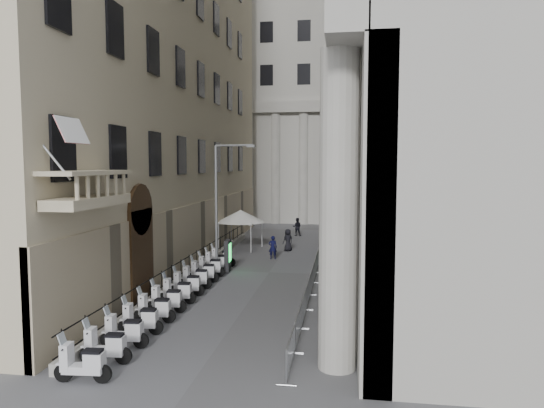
{
  "coord_description": "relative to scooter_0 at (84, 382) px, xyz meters",
  "views": [
    {
      "loc": [
        4.44,
        -9.15,
        6.5
      ],
      "look_at": [
        0.83,
        14.79,
        4.5
      ],
      "focal_mm": 32.0,
      "sensor_mm": 36.0,
      "label": 1
    }
  ],
  "objects": [
    {
      "name": "scooter_8",
      "position": [
        0.0,
        11.02,
        0.0
      ],
      "size": [
        1.44,
        0.66,
        1.5
      ],
      "primitive_type": null,
      "rotation": [
        0.0,
        0.0,
        1.65
      ],
      "color": "silver",
      "rests_on": "ground"
    },
    {
      "name": "scooter_4",
      "position": [
        0.0,
        5.51,
        0.0
      ],
      "size": [
        1.44,
        0.66,
        1.5
      ],
      "primitive_type": null,
      "rotation": [
        0.0,
        0.0,
        1.65
      ],
      "color": "silver",
      "rests_on": "ground"
    },
    {
      "name": "left_building",
      "position": [
        -4.3,
        18.18,
        17.0
      ],
      "size": [
        5.0,
        36.0,
        34.0
      ],
      "primitive_type": "cube",
      "color": "beige",
      "rests_on": "ground"
    },
    {
      "name": "scooter_7",
      "position": [
        0.0,
        9.64,
        0.0
      ],
      "size": [
        1.44,
        0.66,
        1.5
      ],
      "primitive_type": null,
      "rotation": [
        0.0,
        0.0,
        1.65
      ],
      "color": "silver",
      "rests_on": "ground"
    },
    {
      "name": "security_tent",
      "position": [
        -0.4,
        23.32,
        2.51
      ],
      "size": [
        3.69,
        3.69,
        3.0
      ],
      "color": "silver",
      "rests_on": "ground"
    },
    {
      "name": "scooter_0",
      "position": [
        0.0,
        0.0,
        0.0
      ],
      "size": [
        1.44,
        0.66,
        1.5
      ],
      "primitive_type": null,
      "rotation": [
        0.0,
        0.0,
        1.65
      ],
      "color": "silver",
      "rests_on": "ground"
    },
    {
      "name": "scooter_1",
      "position": [
        0.0,
        1.38,
        0.0
      ],
      "size": [
        1.44,
        0.66,
        1.5
      ],
      "primitive_type": null,
      "rotation": [
        0.0,
        0.0,
        1.65
      ],
      "color": "silver",
      "rests_on": "ground"
    },
    {
      "name": "pedestrian_a",
      "position": [
        2.8,
        19.47,
        0.8
      ],
      "size": [
        0.66,
        0.51,
        1.61
      ],
      "primitive_type": "imported",
      "rotation": [
        0.0,
        0.0,
        3.37
      ],
      "color": "black",
      "rests_on": "ground"
    },
    {
      "name": "barrier_1",
      "position": [
        6.01,
        4.35,
        0.0
      ],
      "size": [
        0.6,
        2.4,
        1.1
      ],
      "primitive_type": null,
      "color": "#A2A5AA",
      "rests_on": "ground"
    },
    {
      "name": "iron_fence",
      "position": [
        -1.1,
        14.18,
        0.0
      ],
      "size": [
        0.3,
        28.0,
        1.4
      ],
      "primitive_type": null,
      "color": "black",
      "rests_on": "ground"
    },
    {
      "name": "barrier_2",
      "position": [
        6.01,
        6.85,
        0.0
      ],
      "size": [
        0.6,
        2.4,
        1.1
      ],
      "primitive_type": null,
      "color": "#A2A5AA",
      "rests_on": "ground"
    },
    {
      "name": "pedestrian_c",
      "position": [
        3.47,
        22.69,
        0.83
      ],
      "size": [
        0.96,
        0.92,
        1.66
      ],
      "primitive_type": "imported",
      "rotation": [
        0.0,
        0.0,
        3.83
      ],
      "color": "black",
      "rests_on": "ground"
    },
    {
      "name": "scooter_9",
      "position": [
        0.0,
        12.39,
        0.0
      ],
      "size": [
        1.44,
        0.66,
        1.5
      ],
      "primitive_type": null,
      "rotation": [
        0.0,
        0.0,
        1.65
      ],
      "color": "silver",
      "rests_on": "ground"
    },
    {
      "name": "barrier_6",
      "position": [
        6.01,
        16.85,
        0.0
      ],
      "size": [
        0.6,
        2.4,
        1.1
      ],
      "primitive_type": null,
      "color": "#A2A5AA",
      "rests_on": "ground"
    },
    {
      "name": "scooter_12",
      "position": [
        0.0,
        16.52,
        0.0
      ],
      "size": [
        1.44,
        0.66,
        1.5
      ],
      "primitive_type": null,
      "rotation": [
        0.0,
        0.0,
        1.65
      ],
      "color": "silver",
      "rests_on": "ground"
    },
    {
      "name": "scooter_2",
      "position": [
        0.0,
        2.75,
        0.0
      ],
      "size": [
        1.44,
        0.66,
        1.5
      ],
      "primitive_type": null,
      "rotation": [
        0.0,
        0.0,
        1.65
      ],
      "color": "silver",
      "rests_on": "ground"
    },
    {
      "name": "barrier_3",
      "position": [
        6.01,
        9.35,
        0.0
      ],
      "size": [
        0.6,
        2.4,
        1.1
      ],
      "primitive_type": null,
      "color": "#A2A5AA",
      "rests_on": "ground"
    },
    {
      "name": "scooter_10",
      "position": [
        0.0,
        13.77,
        0.0
      ],
      "size": [
        1.44,
        0.66,
        1.5
      ],
      "primitive_type": null,
      "rotation": [
        0.0,
        0.0,
        1.65
      ],
      "color": "silver",
      "rests_on": "ground"
    },
    {
      "name": "barrier_5",
      "position": [
        6.01,
        14.35,
        0.0
      ],
      "size": [
        0.6,
        2.4,
        1.1
      ],
      "primitive_type": null,
      "color": "#A2A5AA",
      "rests_on": "ground"
    },
    {
      "name": "blue_awning",
      "position": [
        7.35,
        22.18,
        0.0
      ],
      "size": [
        1.6,
        3.0,
        3.0
      ],
      "primitive_type": null,
      "color": "navy",
      "rests_on": "ground"
    },
    {
      "name": "street_lamp",
      "position": [
        0.51,
        14.3,
        4.51
      ],
      "size": [
        2.48,
        0.54,
        7.62
      ],
      "rotation": [
        0.0,
        0.0,
        -0.15
      ],
      "color": "#93969B",
      "rests_on": "ground"
    },
    {
      "name": "scooter_3",
      "position": [
        0.0,
        4.13,
        0.0
      ],
      "size": [
        1.44,
        0.66,
        1.5
      ],
      "primitive_type": null,
      "rotation": [
        0.0,
        0.0,
        1.65
      ],
      "color": "silver",
      "rests_on": "ground"
    },
    {
      "name": "far_building",
      "position": [
        3.2,
        44.18,
        15.0
      ],
      "size": [
        22.0,
        10.0,
        30.0
      ],
      "primitive_type": "cube",
      "color": "#AAA8A1",
      "rests_on": "ground"
    },
    {
      "name": "scooter_5",
      "position": [
        0.0,
        6.88,
        0.0
      ],
      "size": [
        1.44,
        0.66,
        1.5
      ],
      "primitive_type": null,
      "rotation": [
        0.0,
        0.0,
        1.65
      ],
      "color": "silver",
      "rests_on": "ground"
    },
    {
      "name": "barrier_7",
      "position": [
        6.01,
        19.35,
        0.0
      ],
      "size": [
        0.6,
        2.4,
        1.1
      ],
      "primitive_type": null,
      "color": "#A2A5AA",
      "rests_on": "ground"
    },
    {
      "name": "barrier_0",
      "position": [
        6.01,
        1.85,
        0.0
      ],
      "size": [
        0.6,
        2.4,
        1.1
      ],
      "primitive_type": null,
      "color": "#A2A5AA",
      "rests_on": "ground"
    },
    {
      "name": "scooter_11",
      "position": [
        0.0,
        15.15,
        0.0
      ],
      "size": [
        1.44,
        0.66,
        1.5
      ],
      "primitive_type": null,
      "rotation": [
        0.0,
        0.0,
        1.65
      ],
      "color": "silver",
      "rests_on": "ground"
    },
    {
      "name": "barrier_8",
      "position": [
        6.01,
        21.85,
        0.0
      ],
      "size": [
        0.6,
        2.4,
        1.1
      ],
      "primitive_type": null,
      "color": "#A2A5AA",
      "rests_on": "ground"
    },
    {
      "name": "barrier_4",
      "position": [
        6.01,
        11.85,
        0.0
      ],
      "size": [
        0.6,
        2.4,
        1.1
      ],
      "primitive_type": null,
      "color": "#A2A5AA",
      "rests_on": "ground"
    },
    {
      "name": "pedestrian_b",
      "position": [
        3.39,
        30.46,
        0.82
      ],
      "size": [
        0.81,
        0.64,
        1.64
      ],
      "primitive_type": "imported",
      "rotation": [
        0.0,
        0.0,
        3.16
      ],
      "color": "black",
      "rests_on": "ground"
    },
    {
      "name": "flag",
      "position": [
        -0.8,
        1.18,
        0.0
      ],
      "size": [
        1.0,
        1.4,
        8.2
      ],
      "primitive_type": null,
      "color": "#9E0C11",
      "rests_on": "ground"
    },
    {
      "name": "barrier_9",
      "position": [
        6.01,
        24.35,
        0.0
      ],
      "size": [
        0.6,
        2.4,
        1.1
      ],
      "primitive_type": null,
      "color": "#A2A5AA",
      "rests_on": "ground"
    },
    {
      "name": "scooter_6",
      "position": [
        0.0,
        8.26,
        0.0
      ],
      "size": [
        1.44,
        0.66,
        1.5
      ],
      "primitive_type": null,
      "rotation": [
        0.0,
        0.0,
        1.65
      ],
      "color": "silver",
      "rests_on": "ground"
    },
    {
      "name": "info_kiosk",
      "position": [
        0.7,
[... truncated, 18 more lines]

